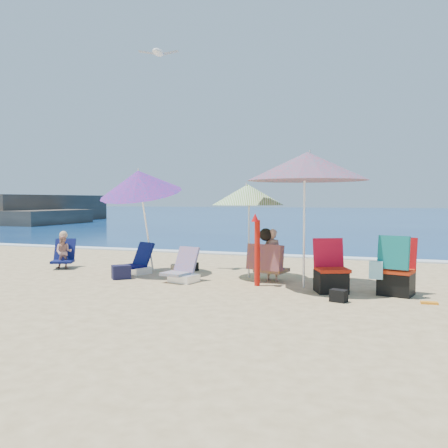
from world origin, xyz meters
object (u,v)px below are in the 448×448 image
(chair_rainbow, at_px, (183,273))
(person_left, at_px, (64,252))
(umbrella_striped, at_px, (248,195))
(seagull, at_px, (158,53))
(person_center, at_px, (269,256))
(umbrella_blue, at_px, (140,182))
(furled_umbrella, at_px, (257,246))
(camp_chair_right, at_px, (395,273))
(umbrella_turquoise, at_px, (307,166))
(camp_chair_left, at_px, (331,276))
(chair_navy, at_px, (138,265))

(chair_rainbow, xyz_separation_m, person_left, (-3.30, 0.70, 0.21))
(umbrella_striped, height_order, chair_rainbow, umbrella_striped)
(person_left, xyz_separation_m, seagull, (2.15, 0.58, 4.44))
(person_center, distance_m, person_left, 4.86)
(umbrella_blue, bearing_deg, person_left, 175.92)
(furled_umbrella, height_order, camp_chair_right, furled_umbrella)
(umbrella_blue, relative_size, person_center, 2.30)
(umbrella_turquoise, distance_m, person_left, 5.93)
(umbrella_blue, distance_m, camp_chair_right, 5.34)
(camp_chair_left, relative_size, person_left, 1.07)
(furled_umbrella, bearing_deg, camp_chair_right, -1.49)
(umbrella_blue, bearing_deg, seagull, 83.27)
(camp_chair_left, height_order, seagull, seagull)
(umbrella_striped, relative_size, camp_chair_right, 1.92)
(chair_rainbow, bearing_deg, person_left, 168.07)
(umbrella_blue, xyz_separation_m, furled_umbrella, (2.69, -0.51, -1.21))
(furled_umbrella, bearing_deg, umbrella_turquoise, 9.53)
(umbrella_turquoise, height_order, chair_rainbow, umbrella_turquoise)
(umbrella_blue, height_order, furled_umbrella, umbrella_blue)
(seagull, bearing_deg, camp_chair_left, -19.25)
(umbrella_turquoise, bearing_deg, person_center, 153.15)
(umbrella_striped, bearing_deg, umbrella_turquoise, -26.92)
(umbrella_blue, relative_size, chair_rainbow, 3.36)
(camp_chair_left, xyz_separation_m, person_center, (-1.24, 0.68, 0.23))
(umbrella_turquoise, bearing_deg, chair_rainbow, -175.32)
(person_center, bearing_deg, chair_rainbow, -159.53)
(umbrella_turquoise, xyz_separation_m, person_center, (-0.77, 0.39, -1.67))
(person_left, bearing_deg, chair_navy, -2.35)
(furled_umbrella, relative_size, camp_chair_right, 1.33)
(chair_navy, xyz_separation_m, person_left, (-1.97, 0.08, 0.21))
(umbrella_blue, relative_size, seagull, 2.73)
(camp_chair_left, bearing_deg, chair_rainbow, 177.95)
(camp_chair_left, bearing_deg, umbrella_turquoise, 147.82)
(chair_navy, height_order, chair_rainbow, chair_rainbow)
(umbrella_blue, bearing_deg, chair_rainbow, -24.02)
(furled_umbrella, height_order, seagull, seagull)
(umbrella_turquoise, height_order, camp_chair_right, umbrella_turquoise)
(person_center, bearing_deg, camp_chair_left, -28.91)
(umbrella_turquoise, relative_size, seagull, 3.21)
(umbrella_turquoise, distance_m, furled_umbrella, 1.69)
(seagull, bearing_deg, chair_rainbow, -48.13)
(umbrella_turquoise, xyz_separation_m, camp_chair_right, (1.50, -0.21, -1.81))
(furled_umbrella, xyz_separation_m, chair_navy, (-2.78, 0.57, -0.56))
(furled_umbrella, xyz_separation_m, chair_rainbow, (-1.46, -0.04, -0.56))
(umbrella_turquoise, xyz_separation_m, chair_rainbow, (-2.34, -0.19, -2.00))
(umbrella_blue, bearing_deg, camp_chair_right, -6.39)
(umbrella_blue, distance_m, seagull, 2.98)
(umbrella_turquoise, xyz_separation_m, chair_navy, (-3.66, 0.42, -2.00))
(chair_rainbow, height_order, camp_chair_left, camp_chair_left)
(umbrella_turquoise, height_order, umbrella_blue, umbrella_turquoise)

